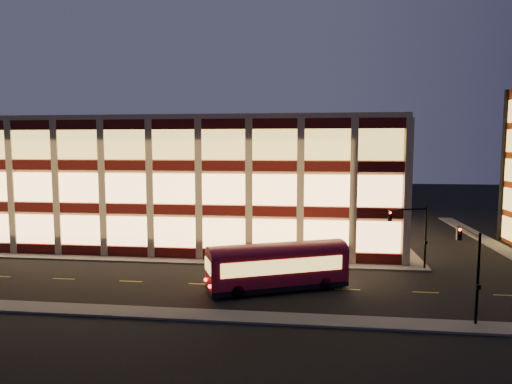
# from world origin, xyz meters

# --- Properties ---
(ground) EXTENTS (200.00, 200.00, 0.00)m
(ground) POSITION_xyz_m (0.00, 0.00, 0.00)
(ground) COLOR black
(ground) RESTS_ON ground
(sidewalk_office_south) EXTENTS (54.00, 2.00, 0.15)m
(sidewalk_office_south) POSITION_xyz_m (-3.00, 1.00, 0.07)
(sidewalk_office_south) COLOR #514F4C
(sidewalk_office_south) RESTS_ON ground
(sidewalk_office_east) EXTENTS (2.00, 30.00, 0.15)m
(sidewalk_office_east) POSITION_xyz_m (23.00, 17.00, 0.07)
(sidewalk_office_east) COLOR #514F4C
(sidewalk_office_east) RESTS_ON ground
(sidewalk_tower_west) EXTENTS (2.00, 30.00, 0.15)m
(sidewalk_tower_west) POSITION_xyz_m (34.00, 17.00, 0.07)
(sidewalk_tower_west) COLOR #514F4C
(sidewalk_tower_west) RESTS_ON ground
(sidewalk_near) EXTENTS (100.00, 2.00, 0.15)m
(sidewalk_near) POSITION_xyz_m (0.00, -13.00, 0.07)
(sidewalk_near) COLOR #514F4C
(sidewalk_near) RESTS_ON ground
(office_building) EXTENTS (50.45, 30.45, 14.50)m
(office_building) POSITION_xyz_m (-2.91, 16.91, 7.25)
(office_building) COLOR tan
(office_building) RESTS_ON ground
(traffic_signal_far) EXTENTS (3.79, 1.87, 6.00)m
(traffic_signal_far) POSITION_xyz_m (22.21, 0.24, 4.11)
(traffic_signal_far) COLOR black
(traffic_signal_far) RESTS_ON ground
(traffic_signal_near) EXTENTS (0.32, 4.45, 6.00)m
(traffic_signal_near) POSITION_xyz_m (23.50, -11.03, 4.13)
(traffic_signal_near) COLOR black
(traffic_signal_near) RESTS_ON ground
(trolley_bus) EXTENTS (11.32, 6.91, 3.77)m
(trolley_bus) POSITION_xyz_m (10.44, -6.64, 2.09)
(trolley_bus) COLOR maroon
(trolley_bus) RESTS_ON ground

